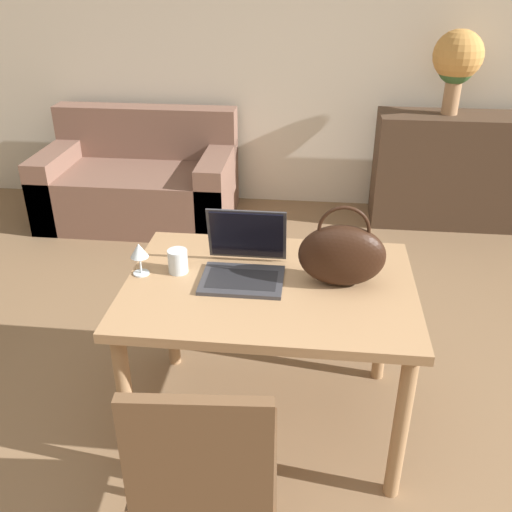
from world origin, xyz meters
TOP-DOWN VIEW (x-y plane):
  - wall_back at (0.00, 3.20)m, footprint 10.00×0.06m
  - dining_table at (-0.06, 0.55)m, footprint 1.16×0.83m
  - chair at (-0.19, -0.19)m, footprint 0.47×0.47m
  - couch at (-1.27, 2.71)m, footprint 1.46×0.85m
  - sideboard at (1.17, 2.87)m, footprint 1.23×0.40m
  - laptop at (-0.17, 0.62)m, footprint 0.33×0.32m
  - drinking_glass at (-0.44, 0.60)m, footprint 0.08×0.08m
  - wine_glass at (-0.59, 0.57)m, footprint 0.07×0.07m
  - handbag at (0.22, 0.57)m, footprint 0.34×0.15m
  - flower_vase at (1.05, 2.88)m, footprint 0.35×0.35m

SIDE VIEW (x-z plane):
  - couch at x=-1.27m, z-range -0.13..0.69m
  - sideboard at x=1.17m, z-range 0.00..0.85m
  - chair at x=-0.19m, z-range 0.06..0.94m
  - dining_table at x=-0.06m, z-range 0.27..0.99m
  - drinking_glass at x=-0.44m, z-range 0.72..0.82m
  - laptop at x=-0.17m, z-range 0.66..0.92m
  - wine_glass at x=-0.59m, z-range 0.75..0.89m
  - handbag at x=0.22m, z-range 0.69..1.02m
  - flower_vase at x=1.05m, z-range 0.93..1.52m
  - wall_back at x=0.00m, z-range 0.00..2.70m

